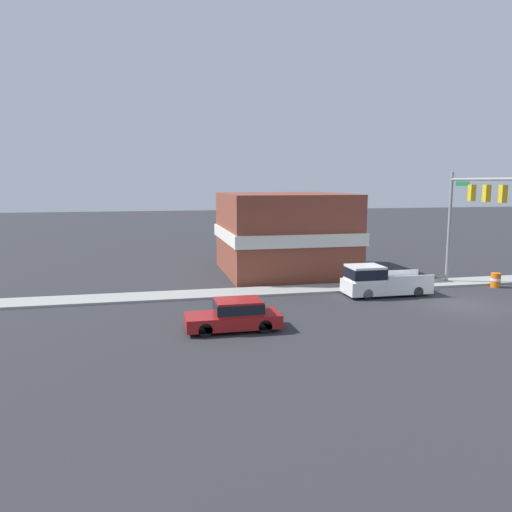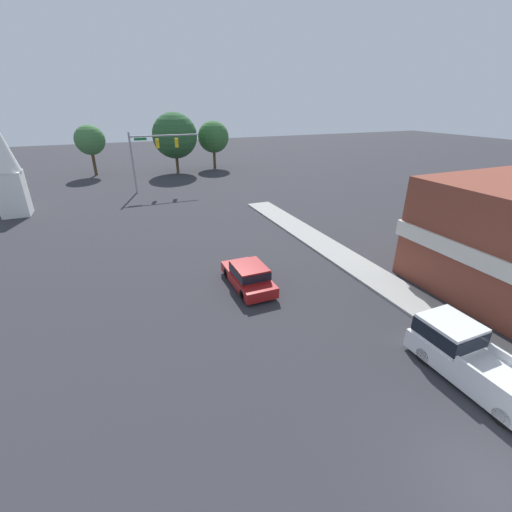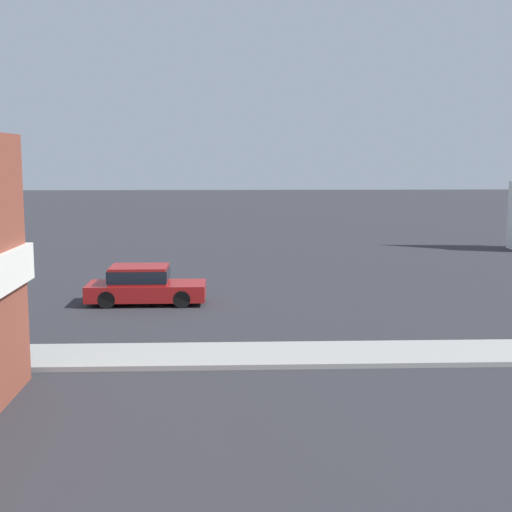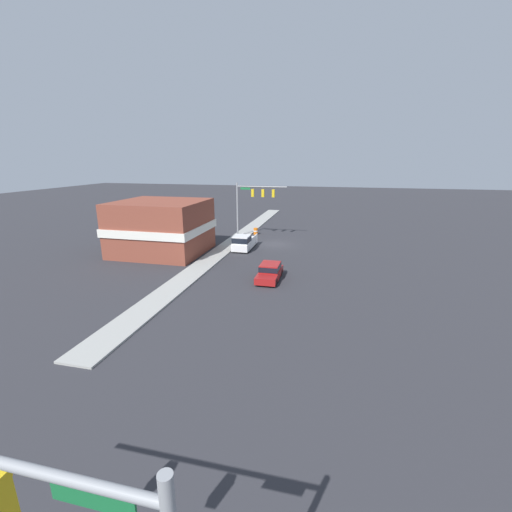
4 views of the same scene
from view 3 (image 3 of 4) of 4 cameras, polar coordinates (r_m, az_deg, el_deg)
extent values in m
cylinder|color=black|center=(28.68, -5.75, -2.80)|extent=(0.22, 0.66, 0.66)
cylinder|color=black|center=(27.04, -5.96, -3.45)|extent=(0.22, 0.66, 0.66)
cylinder|color=black|center=(28.99, -11.32, -2.80)|extent=(0.22, 0.66, 0.66)
cylinder|color=black|center=(27.37, -11.86, -3.44)|extent=(0.22, 0.66, 0.66)
cube|color=maroon|center=(27.95, -8.74, -2.79)|extent=(1.89, 4.54, 0.62)
cube|color=maroon|center=(27.87, -9.32, -1.48)|extent=(1.74, 2.18, 0.67)
cube|color=black|center=(27.87, -9.32, -1.48)|extent=(1.76, 2.27, 0.47)
camera|label=1|loc=(50.27, -1.49, 9.53)|focal=35.00mm
camera|label=2|loc=(39.58, -33.41, 13.15)|focal=24.00mm
camera|label=4|loc=(42.73, 37.33, 13.39)|focal=24.00mm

